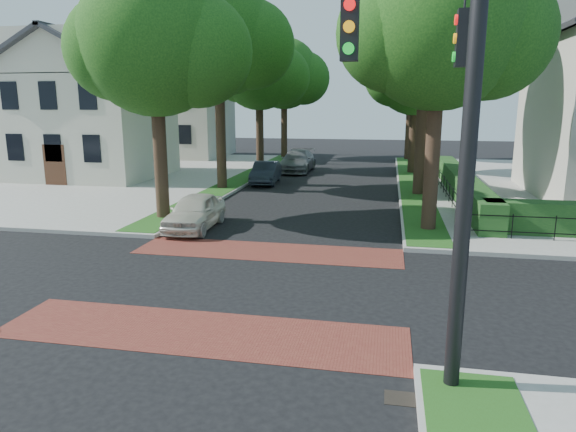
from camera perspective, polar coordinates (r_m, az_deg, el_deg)
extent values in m
plane|color=black|center=(14.47, -5.18, -7.45)|extent=(120.00, 120.00, 0.00)
cube|color=gray|center=(39.96, -24.90, 4.30)|extent=(30.00, 30.00, 0.15)
cube|color=maroon|center=(17.41, -2.24, -3.95)|extent=(9.00, 2.20, 0.01)
cube|color=maroon|center=(11.66, -9.66, -12.61)|extent=(9.00, 2.20, 0.01)
cube|color=black|center=(9.43, 12.74, -19.20)|extent=(0.65, 0.45, 0.01)
cube|color=#224213|center=(32.54, 13.67, 3.66)|extent=(1.60, 29.80, 0.02)
cube|color=#224213|center=(33.80, -4.98, 4.28)|extent=(1.60, 29.80, 0.02)
cylinder|color=black|center=(20.15, 15.88, 8.87)|extent=(0.56, 0.56, 7.35)
sphere|color=#133D10|center=(20.31, 16.57, 19.86)|extent=(6.20, 6.20, 6.20)
sphere|color=#133D10|center=(20.76, 21.35, 18.25)|extent=(4.65, 4.65, 4.65)
sphere|color=#133D10|center=(20.01, 11.89, 19.35)|extent=(4.34, 4.34, 4.34)
sphere|color=#133D10|center=(21.92, 16.55, 20.59)|extent=(4.03, 4.03, 4.03)
cylinder|color=black|center=(28.11, 14.62, 10.16)|extent=(0.56, 0.56, 7.70)
sphere|color=#133D10|center=(28.28, 15.09, 18.42)|extent=(6.60, 6.60, 6.60)
sphere|color=#133D10|center=(28.69, 18.79, 17.30)|extent=(4.95, 4.95, 4.95)
sphere|color=#133D10|center=(28.00, 11.54, 18.03)|extent=(4.62, 4.62, 4.62)
sphere|color=#133D10|center=(29.98, 15.14, 19.01)|extent=(4.29, 4.29, 4.29)
cylinder|color=black|center=(37.12, 13.79, 9.84)|extent=(0.56, 0.56, 6.65)
sphere|color=#133D10|center=(37.15, 14.08, 15.26)|extent=(5.80, 5.80, 5.80)
sphere|color=#133D10|center=(37.53, 16.53, 14.48)|extent=(4.35, 4.35, 4.35)
sphere|color=#133D10|center=(36.90, 11.74, 14.92)|extent=(4.06, 4.06, 4.06)
sphere|color=#133D10|center=(38.63, 14.17, 15.87)|extent=(3.77, 3.77, 3.77)
cylinder|color=black|center=(46.10, 13.32, 10.51)|extent=(0.56, 0.56, 7.00)
sphere|color=#133D10|center=(46.15, 13.56, 15.10)|extent=(6.00, 6.00, 6.00)
sphere|color=#133D10|center=(46.51, 15.61, 14.47)|extent=(4.50, 4.50, 4.50)
sphere|color=#133D10|center=(45.90, 11.62, 14.83)|extent=(4.20, 4.20, 4.20)
sphere|color=#133D10|center=(47.68, 13.64, 15.60)|extent=(3.90, 3.90, 3.90)
cylinder|color=black|center=(22.17, -14.12, 8.79)|extent=(0.56, 0.56, 7.00)
sphere|color=#133D10|center=(22.27, -14.65, 18.32)|extent=(6.00, 6.00, 6.00)
sphere|color=#133D10|center=(21.87, -10.14, 17.59)|extent=(4.50, 4.50, 4.50)
sphere|color=#133D10|center=(22.74, -18.40, 17.21)|extent=(4.20, 4.20, 4.20)
sphere|color=#133D10|center=(23.65, -12.84, 19.26)|extent=(3.90, 3.90, 3.90)
cylinder|color=black|center=(29.59, -7.53, 10.88)|extent=(0.56, 0.56, 8.05)
sphere|color=#133D10|center=(29.79, -7.78, 19.09)|extent=(6.40, 6.40, 6.40)
sphere|color=#133D10|center=(29.52, -4.14, 18.44)|extent=(4.80, 4.80, 4.80)
sphere|color=#133D10|center=(30.11, -10.93, 18.33)|extent=(4.48, 4.48, 4.48)
sphere|color=#133D10|center=(31.33, -6.63, 19.70)|extent=(4.16, 4.16, 4.16)
cylinder|color=black|center=(38.24, -3.17, 10.39)|extent=(0.56, 0.56, 6.86)
sphere|color=#133D10|center=(38.29, -3.24, 15.82)|extent=(5.60, 5.60, 5.60)
sphere|color=#133D10|center=(38.21, -0.79, 15.24)|extent=(4.20, 4.20, 4.20)
sphere|color=#133D10|center=(38.45, -5.40, 15.32)|extent=(3.92, 3.92, 3.92)
sphere|color=#133D10|center=(39.65, -2.58, 16.43)|extent=(3.64, 3.64, 3.64)
cylinder|color=black|center=(47.01, -0.43, 10.95)|extent=(0.56, 0.56, 7.14)
sphere|color=#133D10|center=(47.07, -0.44, 15.54)|extent=(6.20, 6.20, 6.20)
sphere|color=#133D10|center=(47.03, 1.74, 15.05)|extent=(4.65, 4.65, 4.65)
sphere|color=#133D10|center=(47.19, -2.40, 15.16)|extent=(4.34, 4.34, 4.34)
sphere|color=#133D10|center=(48.60, 0.06, 16.04)|extent=(4.03, 4.03, 4.03)
cube|color=#143A18|center=(28.61, 18.67, 3.40)|extent=(1.00, 18.00, 1.20)
cube|color=beige|center=(36.63, -21.15, 9.22)|extent=(9.00, 8.00, 6.50)
cube|color=maroon|center=(34.03, -19.28, 17.75)|extent=(0.80, 0.80, 3.64)
cube|color=#B5B2A2|center=(49.06, -12.39, 10.35)|extent=(9.00, 8.00, 6.50)
cube|color=maroon|center=(46.68, -10.32, 16.58)|extent=(0.80, 0.80, 3.64)
cylinder|color=black|center=(8.57, 19.38, 6.69)|extent=(0.26, 0.26, 8.00)
cube|color=black|center=(8.56, 6.87, 20.04)|extent=(0.28, 0.22, 1.00)
cylinder|color=red|center=(8.48, 6.86, 22.30)|extent=(0.18, 0.05, 0.18)
cylinder|color=orange|center=(8.43, 6.80, 20.16)|extent=(0.18, 0.05, 0.18)
cylinder|color=#0CB226|center=(8.39, 6.74, 18.00)|extent=(0.18, 0.05, 0.18)
cube|color=black|center=(10.29, 18.81, 18.19)|extent=(0.22, 0.28, 1.00)
cylinder|color=red|center=(10.32, 18.18, 20.01)|extent=(0.05, 0.18, 0.18)
cylinder|color=orange|center=(10.28, 18.06, 18.25)|extent=(0.05, 0.18, 0.18)
cylinder|color=#0CB226|center=(10.24, 17.93, 16.47)|extent=(0.05, 0.18, 0.18)
imported|color=silver|center=(20.72, -10.31, 0.49)|extent=(1.80, 4.16, 1.40)
imported|color=#222833|center=(32.11, -2.49, 4.83)|extent=(1.77, 4.25, 1.37)
imported|color=slate|center=(37.70, 1.04, 6.11)|extent=(2.21, 5.38, 1.56)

